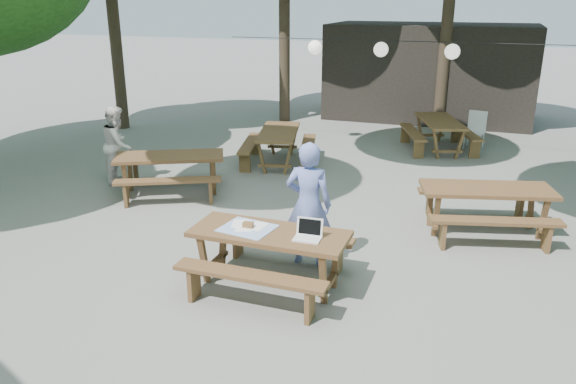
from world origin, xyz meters
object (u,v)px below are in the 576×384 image
(woman, at_px, (309,204))
(picnic_table_nw, at_px, (171,173))
(plastic_chair, at_px, (474,138))
(main_picnic_table, at_px, (270,258))
(second_person, at_px, (118,144))

(woman, bearing_deg, picnic_table_nw, -33.59)
(woman, relative_size, plastic_chair, 1.95)
(main_picnic_table, distance_m, woman, 0.96)
(picnic_table_nw, xyz_separation_m, plastic_chair, (5.28, 5.51, -0.13))
(main_picnic_table, relative_size, picnic_table_nw, 0.83)
(main_picnic_table, height_order, plastic_chair, plastic_chair)
(plastic_chair, bearing_deg, picnic_table_nw, -122.49)
(second_person, height_order, plastic_chair, second_person)
(second_person, bearing_deg, main_picnic_table, -146.74)
(main_picnic_table, height_order, woman, woman)
(picnic_table_nw, xyz_separation_m, second_person, (-1.35, 0.28, 0.38))
(main_picnic_table, bearing_deg, second_person, 145.75)
(second_person, xyz_separation_m, plastic_chair, (6.63, 5.23, -0.51))
(woman, bearing_deg, second_person, -28.75)
(picnic_table_nw, distance_m, woman, 3.93)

